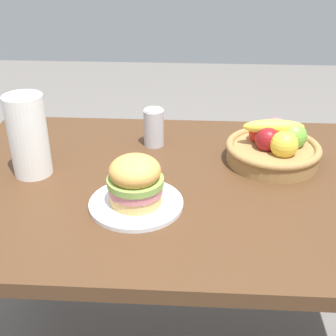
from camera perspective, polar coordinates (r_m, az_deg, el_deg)
The scene contains 6 objects.
dining_table at distance 1.35m, azimuth 2.31°, elevation -5.22°, with size 1.40×0.90×0.75m.
plate at distance 1.18m, azimuth -4.06°, elevation -4.51°, with size 0.25×0.25×0.01m, color white.
sandwich at distance 1.14m, azimuth -4.18°, elevation -1.57°, with size 0.15×0.15×0.13m.
soda_can at distance 1.48m, azimuth -1.82°, elevation 5.18°, with size 0.07×0.07×0.13m.
fruit_basket at distance 1.41m, azimuth 13.33°, elevation 2.64°, with size 0.29×0.29×0.14m.
paper_towel_roll at distance 1.34m, azimuth -17.33°, elevation 3.91°, with size 0.11×0.11×0.24m, color white.
Camera 1 is at (0.01, -1.12, 1.40)m, focal length 47.98 mm.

